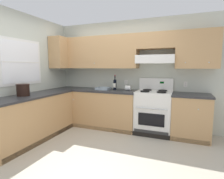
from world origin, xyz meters
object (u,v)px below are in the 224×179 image
stove (153,112)px  bucket (23,90)px  wine_bottle (115,84)px  bowl (103,89)px  paper_towel_roll (128,88)px

stove → bucket: stove is taller
wine_bottle → bowl: wine_bottle is taller
stove → bucket: bearing=-147.9°
wine_bottle → paper_towel_roll: wine_bottle is taller
bucket → wine_bottle: bearing=48.9°
wine_bottle → bucket: wine_bottle is taller
bowl → wine_bottle: bearing=12.2°
paper_towel_roll → stove: bearing=-8.1°
bucket → stove: bearing=32.1°
wine_bottle → bowl: 0.32m
stove → wine_bottle: size_ratio=3.41×
bowl → bucket: size_ratio=1.32×
stove → bucket: 2.69m
stove → bowl: size_ratio=3.73×
stove → bucket: (-2.23, -1.40, 0.55)m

